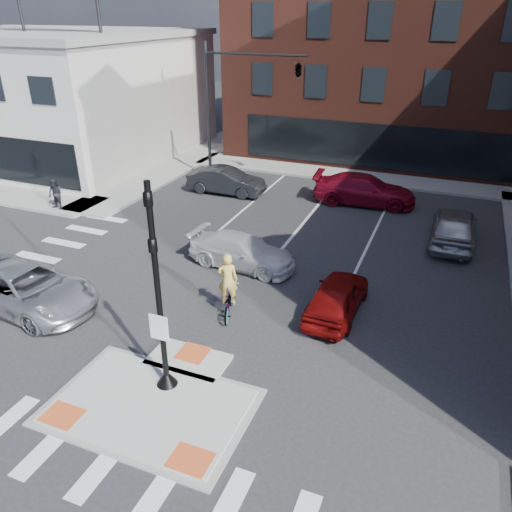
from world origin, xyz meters
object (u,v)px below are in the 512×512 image
at_px(silver_suv, 26,288).
at_px(cyclist, 228,295).
at_px(white_pickup, 242,251).
at_px(bg_car_dark, 226,181).
at_px(bg_car_silver, 454,226).
at_px(pedestrian_a, 55,194).
at_px(red_sedan, 337,297).
at_px(bg_car_red, 364,190).

relative_size(silver_suv, cyclist, 2.37).
bearing_deg(white_pickup, bg_car_dark, 33.96).
distance_m(bg_car_silver, cyclist, 11.57).
height_order(silver_suv, cyclist, cyclist).
bearing_deg(pedestrian_a, bg_car_dark, 46.33).
relative_size(silver_suv, red_sedan, 1.40).
bearing_deg(bg_car_silver, bg_car_dark, -10.60).
bearing_deg(red_sedan, bg_car_silver, -112.11).
xyz_separation_m(bg_car_dark, cyclist, (5.52, -11.57, 0.06)).
xyz_separation_m(cyclist, pedestrian_a, (-12.48, 5.53, 0.18)).
bearing_deg(bg_car_silver, bg_car_red, -37.17).
bearing_deg(white_pickup, silver_suv, 139.59).
bearing_deg(white_pickup, bg_car_red, -14.35).
xyz_separation_m(red_sedan, bg_car_red, (-1.29, 11.38, 0.12)).
bearing_deg(bg_car_red, cyclist, 165.68).
xyz_separation_m(bg_car_silver, pedestrian_a, (-19.41, -3.73, 0.16)).
relative_size(silver_suv, white_pickup, 1.22).
bearing_deg(cyclist, red_sedan, -174.59).
distance_m(bg_car_silver, pedestrian_a, 19.77).
distance_m(white_pickup, bg_car_dark, 9.18).
distance_m(bg_car_silver, bg_car_red, 5.96).
bearing_deg(cyclist, white_pickup, -91.55).
relative_size(bg_car_dark, bg_car_silver, 0.93).
bearing_deg(red_sedan, silver_suv, 21.66).
distance_m(silver_suv, cyclist, 7.21).
relative_size(bg_car_silver, cyclist, 2.04).
xyz_separation_m(white_pickup, bg_car_dark, (-4.49, 8.01, 0.08)).
bearing_deg(red_sedan, white_pickup, -23.01).
distance_m(white_pickup, bg_car_silver, 9.79).
xyz_separation_m(silver_suv, red_sedan, (10.32, 3.72, -0.10)).
height_order(white_pickup, pedestrian_a, pedestrian_a).
xyz_separation_m(white_pickup, pedestrian_a, (-11.45, 1.97, 0.31)).
height_order(cyclist, pedestrian_a, cyclist).
relative_size(bg_car_silver, pedestrian_a, 2.90).
xyz_separation_m(silver_suv, pedestrian_a, (-5.63, 7.78, 0.20)).
relative_size(bg_car_dark, pedestrian_a, 2.71).
distance_m(red_sedan, bg_car_silver, 8.52).
relative_size(silver_suv, bg_car_red, 1.02).
relative_size(bg_car_silver, bg_car_red, 0.87).
xyz_separation_m(silver_suv, bg_car_red, (9.03, 15.10, 0.02)).
bearing_deg(cyclist, bg_car_silver, -144.43).
bearing_deg(white_pickup, bg_car_silver, -49.68).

